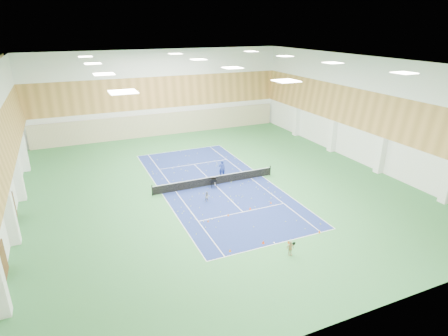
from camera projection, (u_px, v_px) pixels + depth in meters
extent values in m
plane|color=#30713A|center=(215.00, 185.00, 37.85)|extent=(40.00, 40.00, 0.00)
cube|color=navy|center=(215.00, 185.00, 37.85)|extent=(10.97, 23.77, 0.01)
cube|color=#C6B793|center=(163.00, 124.00, 54.15)|extent=(35.40, 0.16, 3.20)
cube|color=#593319|center=(3.00, 260.00, 23.94)|extent=(0.08, 1.80, 2.20)
cube|color=#593319|center=(14.00, 208.00, 30.78)|extent=(0.08, 1.80, 2.20)
imported|color=navy|center=(222.00, 168.00, 39.57)|extent=(0.77, 0.63, 1.83)
imported|color=gray|center=(207.00, 197.00, 34.09)|extent=(0.48, 0.38, 0.99)
imported|color=tan|center=(290.00, 248.00, 26.18)|extent=(0.68, 0.34, 1.13)
cone|color=#DE5E0B|center=(208.00, 221.00, 30.76)|extent=(0.18, 0.18, 0.19)
cone|color=#F35E0C|center=(228.00, 215.00, 31.71)|extent=(0.18, 0.18, 0.19)
cone|color=#FF4A0D|center=(250.00, 208.00, 32.80)|extent=(0.21, 0.21, 0.23)
cone|color=#FF5D0D|center=(271.00, 203.00, 33.89)|extent=(0.17, 0.17, 0.19)
cone|color=orange|center=(230.00, 250.00, 26.76)|extent=(0.20, 0.20, 0.22)
cone|color=#E6430C|center=(263.00, 242.00, 27.72)|extent=(0.23, 0.23, 0.25)
cone|color=#DC490B|center=(289.00, 242.00, 27.78)|extent=(0.19, 0.19, 0.21)
cone|color=#E5590C|center=(319.00, 232.00, 29.16)|extent=(0.19, 0.19, 0.21)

